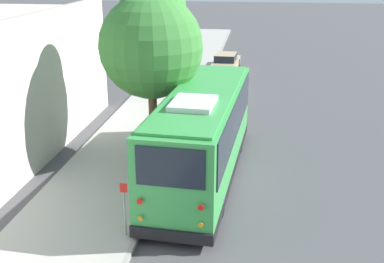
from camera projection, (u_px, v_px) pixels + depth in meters
The scene contains 10 objects.
ground_plane at pixel (216, 179), 18.22m from camera, with size 160.00×160.00×0.00m, color #474749.
sidewalk_slab at pixel (112, 171), 18.71m from camera, with size 80.00×4.03×0.15m, color #A3A099.
curb_strip at pixel (165, 174), 18.45m from camera, with size 80.00×0.14×0.15m, color gray.
shuttle_bus at pixel (203, 131), 17.74m from camera, with size 10.10×3.11×3.54m.
parked_sedan_white at pixel (220, 82), 30.24m from camera, with size 4.60×1.83×1.26m.
parked_sedan_tan at pixel (226, 63), 35.84m from camera, with size 4.69×1.98×1.26m.
street_tree at pixel (151, 39), 18.89m from camera, with size 4.12×4.12×7.15m.
sign_post_near at pixel (125, 209), 14.00m from camera, with size 0.06×0.22×1.68m.
sign_post_far at pixel (142, 187), 16.14m from camera, with size 0.06×0.06×1.02m.
fire_hydrant at pixel (182, 106), 25.30m from camera, with size 0.22×0.22×0.81m.
Camera 1 is at (-16.50, -1.35, 7.88)m, focal length 45.00 mm.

